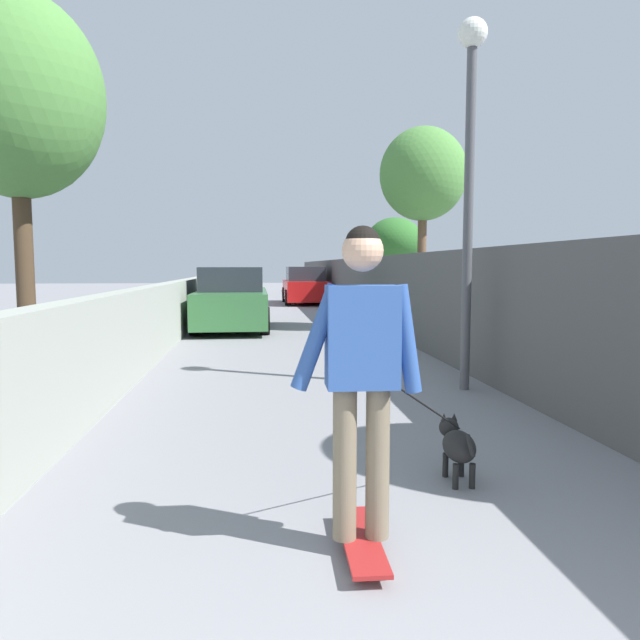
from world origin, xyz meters
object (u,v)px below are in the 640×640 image
tree_left_mid (17,98)px  car_near (232,300)px  tree_right_distant (395,240)px  car_far (305,287)px  lamp_post (470,141)px  person_skateboarder (362,358)px  dog (457,444)px  skateboard (361,540)px  tree_right_far (423,175)px

tree_left_mid → car_near: 7.69m
tree_right_distant → car_far: bearing=29.8°
tree_left_mid → car_far: (16.16, -5.00, -2.96)m
lamp_post → car_far: size_ratio=1.14×
tree_right_distant → car_far: 5.64m
tree_right_distant → person_skateboarder: 16.91m
tree_left_mid → dog: (-3.88, -4.41, -3.40)m
tree_left_mid → tree_right_distant: tree_left_mid is taller
skateboard → car_far: (21.00, -1.47, 0.65)m
car_near → person_skateboarder: bearing=-174.2°
lamp_post → car_near: 8.54m
tree_right_far → dog: 10.27m
lamp_post → tree_left_mid: bearing=81.4°
lamp_post → person_skateboarder: bearing=152.6°
dog → car_near: car_near is taller
lamp_post → dog: size_ratio=3.63×
dog → skateboard: bearing=137.3°
tree_right_distant → tree_left_mid: bearing=146.3°
tree_right_far → person_skateboarder: size_ratio=2.83×
lamp_post → car_near: bearing=23.2°
tree_left_mid → car_near: (6.69, -2.37, -2.96)m
car_far → car_near: bearing=164.5°
tree_left_mid → lamp_post: bearing=-98.6°
tree_right_distant → car_near: bearing=132.3°
tree_right_far → skateboard: (-10.34, 3.34, -3.61)m
dog → car_far: size_ratio=0.31×
tree_right_distant → lamp_post: 12.54m
lamp_post → skateboard: lamp_post is taller
person_skateboarder → car_near: bearing=5.8°
tree_right_distant → car_near: size_ratio=0.74×
tree_left_mid → tree_right_far: size_ratio=1.04×
tree_right_far → skateboard: 11.45m
dog → car_near: (10.56, 2.05, 0.44)m
tree_left_mid → skateboard: 6.99m
tree_left_mid → tree_right_distant: bearing=-33.7°
tree_left_mid → tree_right_far: bearing=-51.3°
person_skateboarder → dog: size_ratio=1.35×
tree_right_distant → skateboard: 17.02m
car_near → car_far: 9.83m
car_near → tree_left_mid: bearing=160.5°
skateboard → person_skateboarder: 1.01m
tree_right_far → car_far: bearing=10.0°
tree_left_mid → dog: bearing=-131.3°
tree_right_distant → tree_right_far: bearing=172.5°
tree_right_far → person_skateboarder: (-10.34, 3.34, -2.60)m
tree_right_distant → person_skateboarder: bearing=165.8°
skateboard → car_far: car_far is taller
tree_left_mid → car_far: 17.17m
tree_left_mid → tree_right_far: 8.80m
tree_right_distant → car_far: tree_right_distant is taller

